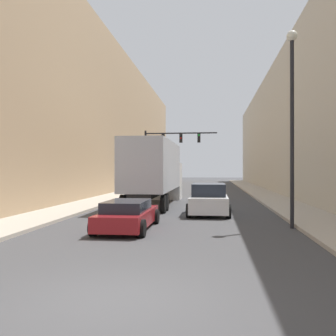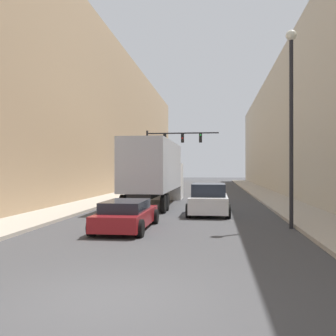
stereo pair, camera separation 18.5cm
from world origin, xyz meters
name	(u,v)px [view 1 (the left image)]	position (x,y,z in m)	size (l,w,h in m)	color
ground_plane	(115,300)	(0.00, 0.00, 0.00)	(200.00, 200.00, 0.00)	#424244
sidewalk_right	(262,193)	(6.51, 30.00, 0.07)	(2.68, 80.00, 0.15)	#B2A899
sidewalk_left	(129,192)	(-6.51, 30.00, 0.07)	(2.68, 80.00, 0.15)	#B2A899
building_right	(309,125)	(10.85, 30.00, 6.57)	(6.00, 80.00, 13.14)	#BCB29E
building_left	(88,117)	(-10.85, 30.00, 7.72)	(6.00, 80.00, 15.43)	tan
semi_truck	(156,170)	(-2.03, 18.21, 2.34)	(2.58, 11.94, 4.16)	#B2B7C1
sedan_car	(128,215)	(-1.59, 7.94, 0.58)	(2.01, 4.63, 1.17)	maroon
suv_car	(209,200)	(1.59, 13.45, 0.78)	(2.20, 4.72, 1.64)	silver
traffic_signal_gantry	(165,148)	(-3.00, 30.86, 4.57)	(7.36, 0.35, 6.34)	black
street_lamp	(292,104)	(5.01, 8.98, 5.07)	(0.44, 0.44, 8.09)	black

